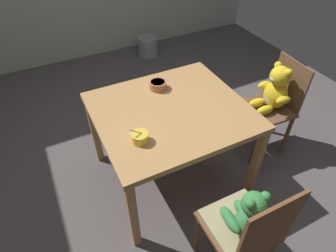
{
  "coord_description": "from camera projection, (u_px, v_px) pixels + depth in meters",
  "views": [
    {
      "loc": [
        -0.75,
        -1.45,
        2.04
      ],
      "look_at": [
        0.0,
        0.05,
        0.53
      ],
      "focal_mm": 30.33,
      "sensor_mm": 36.0,
      "label": 1
    }
  ],
  "objects": [
    {
      "name": "ground_plane",
      "position": [
        170.0,
        174.0,
        2.59
      ],
      "size": [
        5.2,
        5.2,
        0.04
      ],
      "color": "#574F50"
    },
    {
      "name": "dining_table",
      "position": [
        171.0,
        117.0,
        2.13
      ],
      "size": [
        1.1,
        1.0,
        0.74
      ],
      "color": "#B6844D",
      "rests_on": "ground_plane"
    },
    {
      "name": "teddy_chair_near_front",
      "position": [
        246.0,
        223.0,
        1.6
      ],
      "size": [
        0.39,
        0.39,
        0.95
      ],
      "rotation": [
        0.0,
        0.0,
        1.57
      ],
      "color": "brown",
      "rests_on": "ground_plane"
    },
    {
      "name": "teddy_chair_near_right",
      "position": [
        274.0,
        95.0,
        2.46
      ],
      "size": [
        0.44,
        0.44,
        0.89
      ],
      "rotation": [
        0.0,
        0.0,
        3.08
      ],
      "color": "brown",
      "rests_on": "ground_plane"
    },
    {
      "name": "porridge_bowl_terracotta_far_center",
      "position": [
        158.0,
        85.0,
        2.26
      ],
      "size": [
        0.14,
        0.14,
        0.06
      ],
      "color": "#B96E4C",
      "rests_on": "dining_table"
    },
    {
      "name": "porridge_bowl_yellow_near_left",
      "position": [
        140.0,
        137.0,
        1.81
      ],
      "size": [
        0.12,
        0.11,
        0.12
      ],
      "color": "yellow",
      "rests_on": "dining_table"
    },
    {
      "name": "metal_pail",
      "position": [
        148.0,
        46.0,
        4.16
      ],
      "size": [
        0.29,
        0.29,
        0.27
      ],
      "primitive_type": "cylinder",
      "color": "#93969B",
      "rests_on": "ground_plane"
    }
  ]
}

